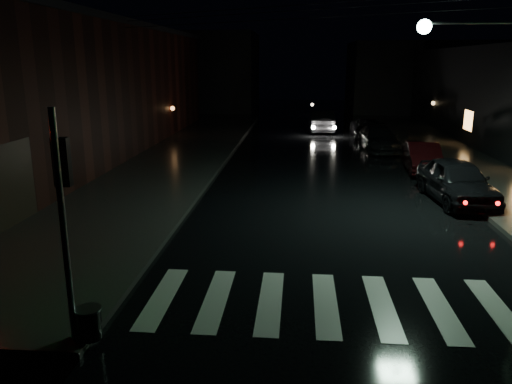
% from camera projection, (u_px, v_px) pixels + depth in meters
% --- Properties ---
extents(ground, '(120.00, 120.00, 0.00)m').
position_uv_depth(ground, '(212.00, 310.00, 10.49)').
color(ground, black).
rests_on(ground, ground).
extents(sidewalk_left, '(6.00, 44.00, 0.15)m').
position_uv_depth(sidewalk_left, '(160.00, 167.00, 24.38)').
color(sidewalk_left, '#282826').
rests_on(sidewalk_left, ground).
extents(sidewalk_right, '(4.00, 44.00, 0.15)m').
position_uv_depth(sidewalk_right, '(476.00, 173.00, 23.13)').
color(sidewalk_right, '#282826').
rests_on(sidewalk_right, ground).
extents(building_left, '(10.00, 36.00, 7.00)m').
position_uv_depth(building_left, '(36.00, 93.00, 26.01)').
color(building_left, black).
rests_on(building_left, ground).
extents(building_far_left, '(14.00, 10.00, 8.00)m').
position_uv_depth(building_far_left, '(191.00, 72.00, 53.67)').
color(building_far_left, black).
rests_on(building_far_left, ground).
extents(building_far_right, '(14.00, 10.00, 7.00)m').
position_uv_depth(building_far_right, '(418.00, 77.00, 51.81)').
color(building_far_right, black).
rests_on(building_far_right, ground).
extents(crosswalk, '(9.00, 3.00, 0.01)m').
position_uv_depth(crosswalk, '(354.00, 305.00, 10.72)').
color(crosswalk, beige).
rests_on(crosswalk, ground).
extents(signal_pole_corner, '(0.68, 0.61, 4.20)m').
position_uv_depth(signal_pole_corner, '(77.00, 266.00, 8.87)').
color(signal_pole_corner, slate).
rests_on(signal_pole_corner, ground).
extents(parked_car_a, '(2.26, 4.82, 1.59)m').
position_uv_depth(parked_car_a, '(457.00, 181.00, 18.41)').
color(parked_car_a, black).
rests_on(parked_car_a, ground).
extents(parked_car_b, '(1.77, 4.27, 1.37)m').
position_uv_depth(parked_car_b, '(423.00, 157.00, 23.54)').
color(parked_car_b, black).
rests_on(parked_car_b, ground).
extents(parked_car_c, '(2.19, 4.88, 1.39)m').
position_uv_depth(parked_car_c, '(379.00, 138.00, 29.25)').
color(parked_car_c, black).
rests_on(parked_car_c, ground).
extents(parked_car_d, '(2.11, 4.57, 1.27)m').
position_uv_depth(parked_car_d, '(368.00, 128.00, 34.09)').
color(parked_car_d, black).
rests_on(parked_car_d, ground).
extents(oncoming_car, '(1.69, 4.77, 1.57)m').
position_uv_depth(oncoming_car, '(322.00, 121.00, 36.98)').
color(oncoming_car, black).
rests_on(oncoming_car, ground).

